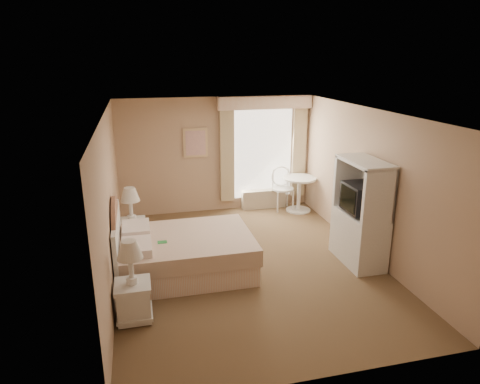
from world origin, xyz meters
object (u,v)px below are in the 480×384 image
object	(u,v)px
round_table	(299,189)
bed	(180,252)
armoire	(360,221)
nightstand_near	(133,291)
nightstand_far	(132,226)
cafe_chair	(282,185)

from	to	relation	value
round_table	bed	bearing A→B (deg)	-142.02
round_table	armoire	distance (m)	2.58
nightstand_near	nightstand_far	bearing A→B (deg)	90.00
round_table	cafe_chair	size ratio (longest dim) A/B	0.80
nightstand_near	armoire	bearing A→B (deg)	12.88
nightstand_near	round_table	size ratio (longest dim) A/B	1.42
nightstand_far	round_table	distance (m)	3.78
bed	cafe_chair	xyz separation A→B (m)	(2.55, 2.47, 0.22)
nightstand_far	armoire	world-z (taller)	armoire
cafe_chair	nightstand_near	bearing A→B (deg)	-133.17
nightstand_far	bed	bearing A→B (deg)	-56.27
armoire	bed	bearing A→B (deg)	173.68
nightstand_near	round_table	bearing A→B (deg)	43.47
nightstand_near	nightstand_far	world-z (taller)	nightstand_far
bed	nightstand_far	size ratio (longest dim) A/B	1.86
nightstand_far	cafe_chair	size ratio (longest dim) A/B	1.17
nightstand_near	round_table	world-z (taller)	nightstand_near
nightstand_far	cafe_chair	world-z (taller)	nightstand_far
round_table	cafe_chair	xyz separation A→B (m)	(-0.32, 0.22, 0.04)
nightstand_near	cafe_chair	xyz separation A→B (m)	(3.27, 3.63, 0.14)
nightstand_near	nightstand_far	xyz separation A→B (m)	(-0.00, 2.23, 0.01)
nightstand_near	cafe_chair	distance (m)	4.88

